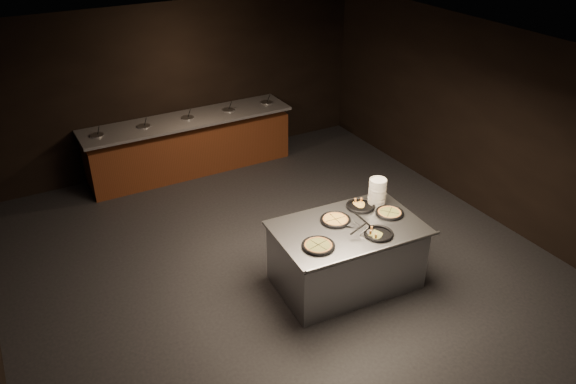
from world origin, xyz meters
name	(u,v)px	position (x,y,z in m)	size (l,w,h in m)	color
room	(288,180)	(0.00, 0.00, 1.45)	(7.02, 8.02, 2.92)	black
salad_bar	(191,148)	(0.00, 3.56, 0.44)	(3.70, 0.83, 1.18)	#522413
serving_counter	(346,256)	(0.58, -0.50, 0.42)	(1.91, 1.29, 0.88)	#B8BBC0
plate_stack	(377,192)	(1.23, -0.21, 1.05)	(0.23, 0.23, 0.35)	silver
pan_veggie_whole	(318,245)	(0.02, -0.70, 0.90)	(0.40, 0.40, 0.04)	black
pan_cheese_whole	(335,220)	(0.51, -0.32, 0.90)	(0.39, 0.39, 0.04)	black
pan_cheese_slices_a	(361,206)	(0.99, -0.20, 0.90)	(0.38, 0.38, 0.04)	black
pan_cheese_slices_b	(379,233)	(0.79, -0.84, 0.90)	(0.36, 0.36, 0.04)	black
pan_veggie_slices	(390,213)	(1.21, -0.52, 0.90)	(0.37, 0.37, 0.04)	black
server_left	(359,221)	(0.69, -0.58, 0.96)	(0.27, 0.31, 0.18)	#B8BBC0
server_right	(362,230)	(0.60, -0.74, 0.96)	(0.35, 0.11, 0.16)	#B8BBC0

